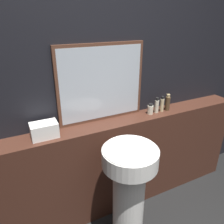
{
  "coord_description": "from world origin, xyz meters",
  "views": [
    {
      "loc": [
        -0.81,
        -0.02,
        1.84
      ],
      "look_at": [
        -0.1,
        1.42,
        1.13
      ],
      "focal_mm": 35.0,
      "sensor_mm": 36.0,
      "label": 1
    }
  ],
  "objects_px": {
    "shampoo_bottle": "(150,109)",
    "conditioner_bottle": "(157,106)",
    "pedestal_sink": "(129,189)",
    "lotion_bottle": "(162,104)",
    "towel_stack": "(44,130)",
    "mirror": "(102,84)",
    "body_wash_bottle": "(168,103)"
  },
  "relations": [
    {
      "from": "shampoo_bottle",
      "to": "conditioner_bottle",
      "type": "bearing_deg",
      "value": 0.0
    },
    {
      "from": "shampoo_bottle",
      "to": "conditioner_bottle",
      "type": "xyz_separation_m",
      "value": [
        0.07,
        0.0,
        0.02
      ]
    },
    {
      "from": "conditioner_bottle",
      "to": "pedestal_sink",
      "type": "bearing_deg",
      "value": -142.24
    },
    {
      "from": "pedestal_sink",
      "to": "lotion_bottle",
      "type": "bearing_deg",
      "value": 34.71
    },
    {
      "from": "pedestal_sink",
      "to": "towel_stack",
      "type": "xyz_separation_m",
      "value": [
        -0.52,
        0.42,
        0.46
      ]
    },
    {
      "from": "mirror",
      "to": "body_wash_bottle",
      "type": "distance_m",
      "value": 0.72
    },
    {
      "from": "shampoo_bottle",
      "to": "body_wash_bottle",
      "type": "bearing_deg",
      "value": 0.0
    },
    {
      "from": "mirror",
      "to": "towel_stack",
      "type": "xyz_separation_m",
      "value": [
        -0.53,
        -0.1,
        -0.28
      ]
    },
    {
      "from": "towel_stack",
      "to": "lotion_bottle",
      "type": "bearing_deg",
      "value": -0.0
    },
    {
      "from": "towel_stack",
      "to": "conditioner_bottle",
      "type": "bearing_deg",
      "value": 0.0
    },
    {
      "from": "body_wash_bottle",
      "to": "lotion_bottle",
      "type": "bearing_deg",
      "value": -180.0
    },
    {
      "from": "lotion_bottle",
      "to": "shampoo_bottle",
      "type": "bearing_deg",
      "value": 180.0
    },
    {
      "from": "mirror",
      "to": "conditioner_bottle",
      "type": "bearing_deg",
      "value": -10.2
    },
    {
      "from": "shampoo_bottle",
      "to": "body_wash_bottle",
      "type": "distance_m",
      "value": 0.21
    },
    {
      "from": "pedestal_sink",
      "to": "towel_stack",
      "type": "height_order",
      "value": "towel_stack"
    },
    {
      "from": "lotion_bottle",
      "to": "body_wash_bottle",
      "type": "bearing_deg",
      "value": 0.0
    },
    {
      "from": "lotion_bottle",
      "to": "pedestal_sink",
      "type": "bearing_deg",
      "value": -145.29
    },
    {
      "from": "towel_stack",
      "to": "shampoo_bottle",
      "type": "bearing_deg",
      "value": -0.0
    },
    {
      "from": "towel_stack",
      "to": "lotion_bottle",
      "type": "height_order",
      "value": "lotion_bottle"
    },
    {
      "from": "shampoo_bottle",
      "to": "body_wash_bottle",
      "type": "xyz_separation_m",
      "value": [
        0.2,
        0.0,
        0.03
      ]
    },
    {
      "from": "conditioner_bottle",
      "to": "lotion_bottle",
      "type": "xyz_separation_m",
      "value": [
        0.06,
        -0.0,
        0.0
      ]
    },
    {
      "from": "lotion_bottle",
      "to": "body_wash_bottle",
      "type": "distance_m",
      "value": 0.07
    },
    {
      "from": "towel_stack",
      "to": "pedestal_sink",
      "type": "bearing_deg",
      "value": -38.53
    },
    {
      "from": "mirror",
      "to": "towel_stack",
      "type": "height_order",
      "value": "mirror"
    },
    {
      "from": "mirror",
      "to": "lotion_bottle",
      "type": "bearing_deg",
      "value": -9.13
    },
    {
      "from": "towel_stack",
      "to": "body_wash_bottle",
      "type": "distance_m",
      "value": 1.2
    },
    {
      "from": "pedestal_sink",
      "to": "mirror",
      "type": "height_order",
      "value": "mirror"
    },
    {
      "from": "pedestal_sink",
      "to": "body_wash_bottle",
      "type": "distance_m",
      "value": 0.92
    },
    {
      "from": "shampoo_bottle",
      "to": "mirror",
      "type": "bearing_deg",
      "value": 168.24
    },
    {
      "from": "mirror",
      "to": "shampoo_bottle",
      "type": "height_order",
      "value": "mirror"
    },
    {
      "from": "mirror",
      "to": "conditioner_bottle",
      "type": "distance_m",
      "value": 0.6
    },
    {
      "from": "pedestal_sink",
      "to": "body_wash_bottle",
      "type": "height_order",
      "value": "body_wash_bottle"
    }
  ]
}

